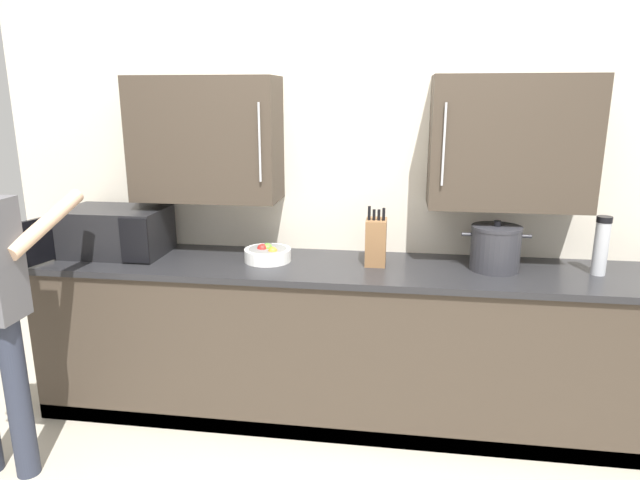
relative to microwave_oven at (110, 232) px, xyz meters
The scene contains 7 objects.
back_wall_tiled 1.45m from the microwave_oven, 11.04° to the left, with size 4.22×0.44×2.54m.
counter_unit 1.51m from the microwave_oven, ahead, with size 3.53×0.63×0.91m.
microwave_oven is the anchor object (origin of this frame).
knife_block 1.53m from the microwave_oven, ahead, with size 0.11×0.15×0.33m.
fruit_bowl 0.94m from the microwave_oven, ahead, with size 0.26×0.26×0.10m.
thermos_flask 2.68m from the microwave_oven, ahead, with size 0.08×0.08×0.31m.
stock_pot 2.16m from the microwave_oven, ahead, with size 0.35×0.26×0.27m.
Camera 1 is at (0.26, -1.97, 1.81)m, focal length 31.14 mm.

